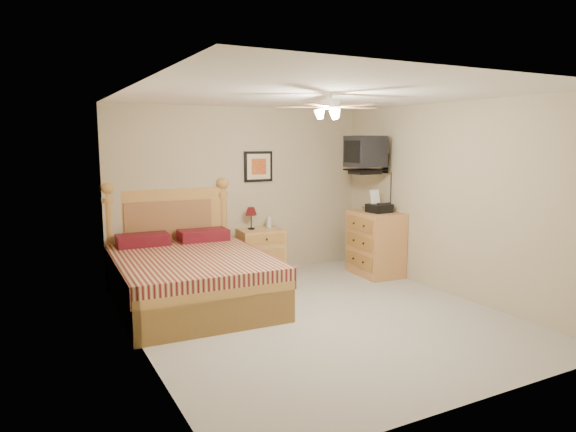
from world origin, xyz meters
The scene contains 17 objects.
floor centered at (0.00, 0.00, 0.00)m, with size 4.50×4.50×0.00m, color #9C988D.
ceiling centered at (0.00, 0.00, 2.50)m, with size 4.00×4.50×0.04m, color white.
wall_back centered at (0.00, 2.25, 1.25)m, with size 4.00×0.04×2.50m, color tan.
wall_front centered at (0.00, -2.25, 1.25)m, with size 4.00×0.04×2.50m, color tan.
wall_left centered at (-2.00, 0.00, 1.25)m, with size 0.04×4.50×2.50m, color tan.
wall_right centered at (2.00, 0.00, 1.25)m, with size 0.04×4.50×2.50m, color tan.
bed centered at (-1.16, 1.12, 0.74)m, with size 1.74×2.29×1.48m, color #C3833C, non-canonical shape.
nightstand centered at (0.20, 2.00, 0.35)m, with size 0.64×0.48×0.70m, color #A87844.
table_lamp centered at (0.08, 2.08, 0.86)m, with size 0.18×0.18×0.33m, color #5A1316, non-canonical shape.
lotion_bottle centered at (0.36, 2.05, 0.80)m, with size 0.08×0.08×0.21m, color silver.
framed_picture centered at (0.27, 2.23, 1.62)m, with size 0.46×0.04×0.46m, color black.
dresser centered at (1.73, 1.21, 0.48)m, with size 0.56×0.81×0.95m, color #B67637.
fax_machine centered at (1.75, 1.17, 1.12)m, with size 0.31×0.33×0.33m, color black, non-canonical shape.
magazine_lower centered at (1.75, 1.44, 0.97)m, with size 0.19×0.26×0.02m, color beige.
magazine_upper centered at (1.77, 1.44, 0.99)m, with size 0.22×0.30×0.02m, color gray.
wall_tv centered at (1.75, 1.34, 1.81)m, with size 0.56×0.46×0.58m, color black, non-canonical shape.
ceiling_fan centered at (0.00, -0.20, 2.36)m, with size 1.14×1.14×0.28m, color white, non-canonical shape.
Camera 1 is at (-2.96, -4.87, 2.00)m, focal length 32.00 mm.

